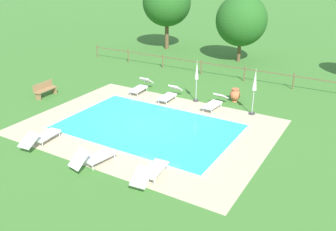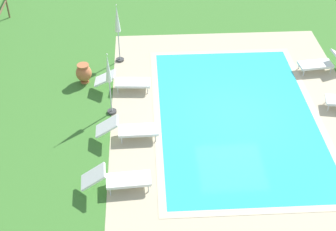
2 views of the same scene
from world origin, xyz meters
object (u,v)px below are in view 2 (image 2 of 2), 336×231
(sun_lounger_south_near_corner, at_px, (118,179))
(sun_lounger_south_mid, at_px, (323,63))
(sun_lounger_north_near_steps, at_px, (129,129))
(terracotta_urn_near_fence, at_px, (84,73))
(sun_lounger_north_far, at_px, (125,81))
(patio_umbrella_closed_row_mid_west, at_px, (109,77))
(patio_umbrella_closed_row_west, at_px, (118,25))

(sun_lounger_south_near_corner, distance_m, sun_lounger_south_mid, 9.78)
(sun_lounger_north_near_steps, bearing_deg, terracotta_urn_near_fence, 27.43)
(sun_lounger_north_far, relative_size, patio_umbrella_closed_row_mid_west, 0.88)
(sun_lounger_north_near_steps, relative_size, sun_lounger_south_mid, 0.98)
(sun_lounger_south_near_corner, distance_m, patio_umbrella_closed_row_mid_west, 3.81)
(sun_lounger_south_mid, relative_size, terracotta_urn_near_fence, 2.67)
(sun_lounger_south_near_corner, bearing_deg, patio_umbrella_closed_row_mid_west, 5.28)
(patio_umbrella_closed_row_mid_west, bearing_deg, sun_lounger_north_far, -17.99)
(patio_umbrella_closed_row_mid_west, height_order, terracotta_urn_near_fence, patio_umbrella_closed_row_mid_west)
(patio_umbrella_closed_row_west, distance_m, patio_umbrella_closed_row_mid_west, 3.43)
(sun_lounger_south_near_corner, bearing_deg, sun_lounger_north_far, -1.32)
(sun_lounger_north_far, relative_size, sun_lounger_south_mid, 1.01)
(patio_umbrella_closed_row_west, bearing_deg, terracotta_urn_near_fence, 138.27)
(terracotta_urn_near_fence, bearing_deg, sun_lounger_south_mid, -88.15)
(patio_umbrella_closed_row_west, xyz_separation_m, patio_umbrella_closed_row_mid_west, (-3.42, 0.21, -0.12))
(terracotta_urn_near_fence, bearing_deg, sun_lounger_north_near_steps, -152.57)
(sun_lounger_south_mid, xyz_separation_m, patio_umbrella_closed_row_west, (1.17, 7.95, 1.26))
(sun_lounger_south_near_corner, height_order, terracotta_urn_near_fence, sun_lounger_south_near_corner)
(sun_lounger_north_near_steps, distance_m, sun_lounger_north_far, 2.78)
(sun_lounger_south_mid, bearing_deg, patio_umbrella_closed_row_mid_west, 105.41)
(sun_lounger_south_near_corner, xyz_separation_m, patio_umbrella_closed_row_west, (7.03, 0.13, 1.26))
(sun_lounger_south_near_corner, relative_size, patio_umbrella_closed_row_mid_west, 0.85)
(sun_lounger_north_near_steps, relative_size, patio_umbrella_closed_row_mid_west, 0.85)
(patio_umbrella_closed_row_mid_west, bearing_deg, patio_umbrella_closed_row_west, -3.48)
(sun_lounger_north_far, xyz_separation_m, patio_umbrella_closed_row_mid_west, (-1.38, 0.45, 1.16))
(sun_lounger_north_far, bearing_deg, patio_umbrella_closed_row_mid_west, 162.01)
(sun_lounger_north_far, relative_size, terracotta_urn_near_fence, 2.69)
(sun_lounger_north_near_steps, bearing_deg, sun_lounger_south_mid, -64.22)
(sun_lounger_south_mid, bearing_deg, sun_lounger_north_near_steps, 115.78)
(patio_umbrella_closed_row_west, height_order, patio_umbrella_closed_row_mid_west, patio_umbrella_closed_row_west)
(patio_umbrella_closed_row_west, bearing_deg, patio_umbrella_closed_row_mid_west, 176.52)
(patio_umbrella_closed_row_mid_west, bearing_deg, sun_lounger_south_mid, -74.59)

